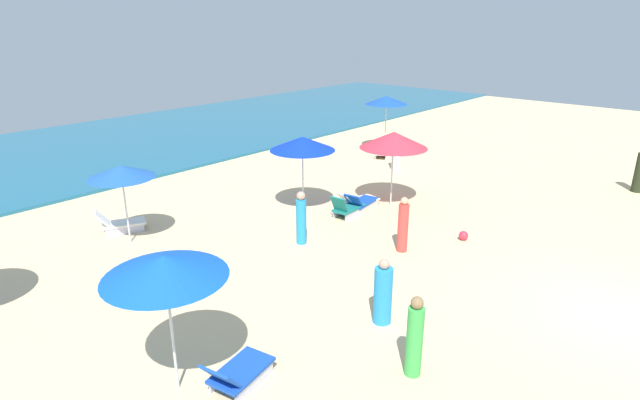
% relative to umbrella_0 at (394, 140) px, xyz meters
% --- Properties ---
extents(ground_plane, '(60.00, 60.00, 0.00)m').
position_rel_umbrella_0_xyz_m(ground_plane, '(-2.75, -7.80, -2.31)').
color(ground_plane, beige).
extents(ocean, '(60.00, 13.32, 0.12)m').
position_rel_umbrella_0_xyz_m(ocean, '(-2.75, 15.54, -2.25)').
color(ocean, '#1D6181').
rests_on(ocean, ground_plane).
extents(umbrella_0, '(2.29, 2.29, 2.58)m').
position_rel_umbrella_0_xyz_m(umbrella_0, '(0.00, 0.00, 0.00)').
color(umbrella_0, silver).
rests_on(umbrella_0, ground_plane).
extents(lounge_chair_0_0, '(1.52, 0.76, 0.71)m').
position_rel_umbrella_0_xyz_m(lounge_chair_0_0, '(-1.09, 0.49, -2.06)').
color(lounge_chair_0_0, silver).
rests_on(lounge_chair_0_0, ground_plane).
extents(lounge_chair_0_1, '(1.59, 0.93, 0.64)m').
position_rel_umbrella_0_xyz_m(lounge_chair_0_1, '(-1.01, 0.71, -2.07)').
color(lounge_chair_0_1, silver).
rests_on(lounge_chair_0_1, ground_plane).
extents(umbrella_1, '(2.06, 2.06, 2.58)m').
position_rel_umbrella_0_xyz_m(umbrella_1, '(-10.34, -2.49, 0.08)').
color(umbrella_1, silver).
rests_on(umbrella_1, ground_plane).
extents(lounge_chair_1_0, '(1.42, 0.89, 0.72)m').
position_rel_umbrella_0_xyz_m(lounge_chair_1_0, '(-9.61, -3.25, -2.03)').
color(lounge_chair_1_0, silver).
rests_on(lounge_chair_1_0, ground_plane).
extents(umbrella_3, '(2.14, 2.14, 2.55)m').
position_rel_umbrella_0_xyz_m(umbrella_3, '(-2.45, 1.89, 0.01)').
color(umbrella_3, silver).
rests_on(umbrella_3, ground_plane).
extents(lounge_chair_3_0, '(1.30, 0.63, 0.80)m').
position_rel_umbrella_0_xyz_m(lounge_chair_3_0, '(-1.89, 0.44, -2.03)').
color(lounge_chair_3_0, silver).
rests_on(lounge_chair_3_0, ground_plane).
extents(umbrella_4, '(1.84, 1.84, 2.31)m').
position_rel_umbrella_0_xyz_m(umbrella_4, '(-7.66, 3.91, -0.18)').
color(umbrella_4, silver).
rests_on(umbrella_4, ground_plane).
extents(lounge_chair_4_0, '(1.53, 1.14, 0.73)m').
position_rel_umbrella_0_xyz_m(lounge_chair_4_0, '(-7.46, 4.84, -2.03)').
color(lounge_chair_4_0, silver).
rests_on(lounge_chair_4_0, ground_plane).
extents(umbrella_5, '(1.98, 1.98, 2.68)m').
position_rel_umbrella_0_xyz_m(umbrella_5, '(6.12, 4.50, 0.17)').
color(umbrella_5, silver).
rests_on(umbrella_5, ground_plane).
extents(lounge_chair_5_0, '(1.31, 1.06, 0.74)m').
position_rel_umbrella_0_xyz_m(lounge_chair_5_0, '(4.98, 3.87, -2.04)').
color(lounge_chair_5_0, silver).
rests_on(lounge_chair_5_0, ground_plane).
extents(lounge_chair_5_1, '(1.36, 0.71, 0.63)m').
position_rel_umbrella_0_xyz_m(lounge_chair_5_1, '(6.99, 4.12, -2.06)').
color(lounge_chair_5_1, silver).
rests_on(lounge_chair_5_1, ground_plane).
extents(beachgoer_0, '(0.34, 0.34, 1.58)m').
position_rel_umbrella_0_xyz_m(beachgoer_0, '(-4.42, 0.11, -1.54)').
color(beachgoer_0, '#2493CE').
rests_on(beachgoer_0, ground_plane).
extents(beachgoer_1, '(0.37, 0.37, 1.60)m').
position_rel_umbrella_0_xyz_m(beachgoer_1, '(-7.27, -5.39, -1.54)').
color(beachgoer_1, green).
rests_on(beachgoer_1, ground_plane).
extents(beachgoer_2, '(0.53, 0.53, 1.49)m').
position_rel_umbrella_0_xyz_m(beachgoer_2, '(-6.23, -3.98, -1.63)').
color(beachgoer_2, '#268FD7').
rests_on(beachgoer_2, ground_plane).
extents(beachgoer_3, '(0.52, 0.52, 1.67)m').
position_rel_umbrella_0_xyz_m(beachgoer_3, '(7.30, -6.13, -1.54)').
color(beachgoer_3, '#272F1B').
rests_on(beachgoer_3, ground_plane).
extents(beachgoer_5, '(0.55, 0.55, 1.65)m').
position_rel_umbrella_0_xyz_m(beachgoer_5, '(3.73, 2.26, -1.55)').
color(beachgoer_5, white).
rests_on(beachgoer_5, ground_plane).
extents(beachgoer_6, '(0.39, 0.39, 1.59)m').
position_rel_umbrella_0_xyz_m(beachgoer_6, '(-2.94, -2.36, -1.55)').
color(beachgoer_6, '#F9433D').
rests_on(beachgoer_6, ground_plane).
extents(beach_ball_0, '(0.28, 0.28, 0.28)m').
position_rel_umbrella_0_xyz_m(beach_ball_0, '(-1.11, -3.31, -2.17)').
color(beach_ball_0, '#E52D43').
rests_on(beach_ball_0, ground_plane).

